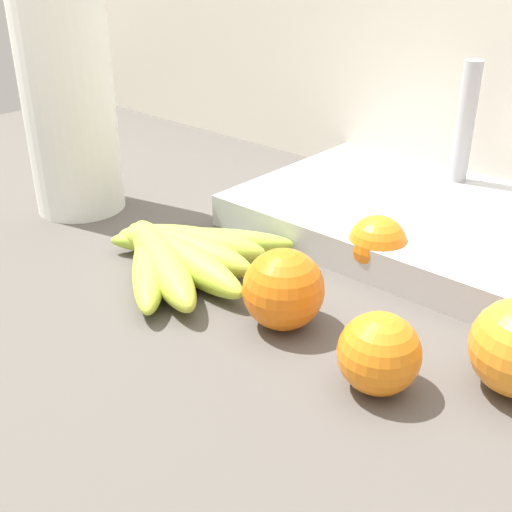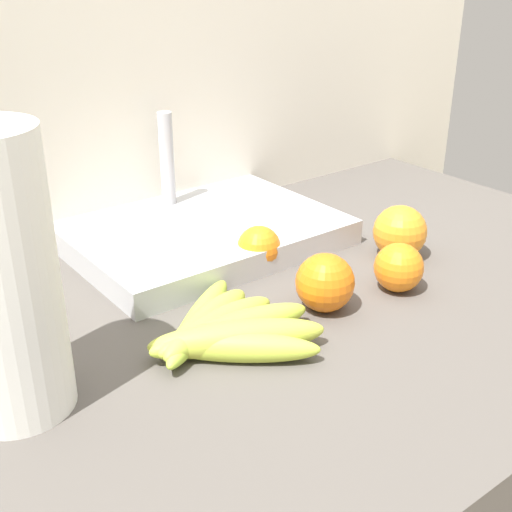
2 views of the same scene
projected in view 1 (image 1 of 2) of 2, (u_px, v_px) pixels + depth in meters
The scene contains 7 objects.
wall_back at pixel (372, 294), 1.13m from camera, with size 1.93×0.06×1.30m, color silver.
banana_bunch at pixel (178, 254), 0.71m from camera, with size 0.22×0.24×0.04m.
orange_front at pixel (283, 289), 0.61m from camera, with size 0.08×0.08×0.08m, color orange.
orange_right at pixel (377, 245), 0.71m from camera, with size 0.07×0.07×0.07m, color orange.
orange_far_right at pixel (379, 353), 0.52m from camera, with size 0.07×0.07×0.07m, color orange.
paper_towel_roll at pixel (68, 98), 0.82m from camera, with size 0.12×0.12×0.33m.
sink_basin at pixel (416, 216), 0.80m from camera, with size 0.41×0.30×0.20m.
Camera 1 is at (0.49, -0.46, 1.22)m, focal length 45.32 mm.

